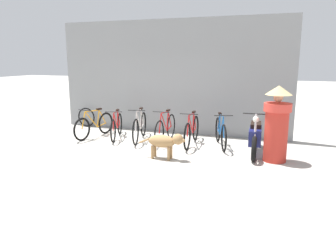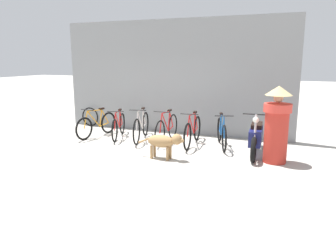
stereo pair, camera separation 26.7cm
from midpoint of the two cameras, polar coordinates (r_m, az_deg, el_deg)
ground_plane at (r=7.46m, az=-9.15°, el=-5.99°), size 60.00×60.00×0.00m
shop_wall_back at (r=10.02m, az=-0.47°, el=8.52°), size 7.23×0.20×3.39m
bicycle_0 at (r=9.75m, az=-13.46°, el=0.11°), size 0.46×1.67×0.85m
bicycle_1 at (r=9.50m, az=-9.74°, el=-0.05°), size 0.62×1.59×0.83m
bicycle_2 at (r=9.16m, az=-5.78°, el=-0.16°), size 0.55×1.75×0.91m
bicycle_3 at (r=8.89m, az=-1.30°, el=-0.47°), size 0.46×1.71×0.90m
bicycle_4 at (r=8.62m, az=3.26°, el=-0.92°), size 0.46×1.76×0.90m
bicycle_5 at (r=8.55m, az=8.27°, el=-1.16°), size 0.65×1.60×0.89m
motorcycle at (r=8.04m, az=14.03°, el=-1.84°), size 0.58×1.88×1.04m
stray_dog at (r=7.38m, az=-1.56°, el=-2.72°), size 1.14×0.30×0.61m
person_in_robes at (r=7.49m, az=17.44°, el=0.55°), size 0.83×0.83×1.68m
spare_tire_left at (r=11.31m, az=-14.69°, el=1.48°), size 0.64×0.05×0.64m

